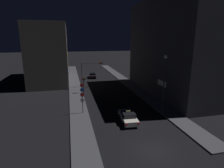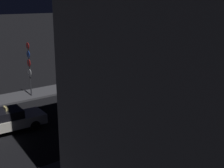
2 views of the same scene
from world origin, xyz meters
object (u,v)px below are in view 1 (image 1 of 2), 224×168
traffic_light_overhead (90,69)px  traffic_light_left_kerb (84,82)px  taxi (128,117)px  street_lamp_near_block (164,75)px  far_car (93,75)px  sign_pole_left (82,96)px

traffic_light_overhead → traffic_light_left_kerb: (-1.77, -4.84, -1.72)m
taxi → street_lamp_near_block: (6.00, 2.04, 5.00)m
far_car → traffic_light_left_kerb: size_ratio=1.39×
street_lamp_near_block → taxi: bearing=-161.2°
far_car → taxi: bearing=-88.3°
taxi → traffic_light_overhead: bearing=98.2°
traffic_light_overhead → street_lamp_near_block: 19.39m
traffic_light_overhead → sign_pole_left: size_ratio=1.28×
far_car → sign_pole_left: (-4.71, -25.48, 2.02)m
sign_pole_left → taxi: bearing=-35.8°
taxi → street_lamp_near_block: street_lamp_near_block is taller
traffic_light_overhead → street_lamp_near_block: bearing=-63.0°
taxi → far_car: size_ratio=0.99×
traffic_light_left_kerb → street_lamp_near_block: 16.60m
far_car → traffic_light_overhead: size_ratio=0.81×
street_lamp_near_block → far_car: bearing=104.1°
traffic_light_left_kerb → sign_pole_left: sign_pole_left is taller
far_car → street_lamp_near_block: (6.88, -27.46, 5.00)m
traffic_light_left_kerb → sign_pole_left: size_ratio=0.74×
sign_pole_left → street_lamp_near_block: street_lamp_near_block is taller
taxi → street_lamp_near_block: 8.07m
far_car → street_lamp_near_block: street_lamp_near_block is taller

